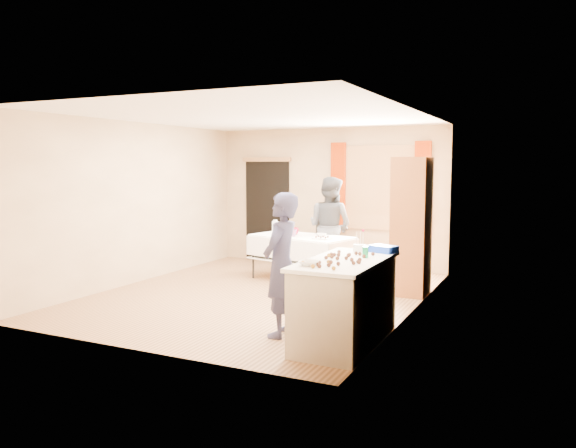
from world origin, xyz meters
The scene contains 29 objects.
floor centered at (0.00, 0.00, -0.01)m, with size 4.50×5.50×0.02m, color #9E7047.
ceiling centered at (0.00, 0.00, 2.61)m, with size 4.50×5.50×0.02m, color white.
wall_back centered at (0.00, 2.76, 1.30)m, with size 4.50×0.02×2.60m, color tan.
wall_front centered at (0.00, -2.76, 1.30)m, with size 4.50×0.02×2.60m, color tan.
wall_left centered at (-2.26, 0.00, 1.30)m, with size 0.02×5.50×2.60m, color tan.
wall_right centered at (2.26, 0.00, 1.30)m, with size 0.02×5.50×2.60m, color tan.
window_frame centered at (1.00, 2.72, 1.50)m, with size 1.32×0.06×1.52m, color olive.
window_pane centered at (1.00, 2.71, 1.50)m, with size 1.20×0.02×1.40m, color white.
curtain_left centered at (0.22, 2.67, 1.50)m, with size 0.28×0.06×1.65m, color #922500.
curtain_right centered at (1.78, 2.67, 1.50)m, with size 0.28×0.06×1.65m, color #922500.
doorway centered at (-1.30, 2.73, 1.00)m, with size 0.95×0.04×2.00m, color black.
door_lintel centered at (-1.30, 2.70, 2.02)m, with size 1.05×0.06×0.08m, color olive.
cabinet centered at (1.99, 1.00, 1.01)m, with size 0.50×0.60×2.02m, color brown.
counter centered at (1.89, -1.58, 0.45)m, with size 0.76×1.60×0.91m.
party_table centered at (0.14, 1.20, 0.44)m, with size 1.84×1.23×0.75m.
chair centered at (0.12, 2.10, 0.31)m, with size 0.49×0.49×1.03m.
girl centered at (1.16, -1.65, 0.81)m, with size 0.40×0.60×1.61m, color #232347.
woman centered at (0.40, 1.80, 0.86)m, with size 0.95×0.81×1.71m, color black.
soda_can centered at (2.05, -1.39, 0.97)m, with size 0.07×0.07×0.12m, color #13814D.
mixing_bowl centered at (1.68, -2.09, 0.93)m, with size 0.21×0.21×0.05m, color white.
foam_block centered at (1.85, -0.98, 0.95)m, with size 0.15×0.10×0.08m, color white.
blue_basket centered at (2.12, -0.94, 0.95)m, with size 0.30×0.20×0.08m, color blue.
pitcher centered at (-0.35, 1.19, 0.86)m, with size 0.11×0.11×0.22m, color silver.
cup_red centered at (-0.04, 1.30, 0.81)m, with size 0.20×0.20×0.12m, color #B10B2F.
cup_rainbow centered at (0.04, 1.06, 0.81)m, with size 0.12×0.12×0.11m, color red.
small_bowl centered at (0.47, 1.24, 0.78)m, with size 0.22×0.22×0.05m, color white.
pastry_tray centered at (0.59, 0.96, 0.76)m, with size 0.28×0.20×0.02m, color white.
bottle centered at (-0.41, 1.53, 0.83)m, with size 0.08×0.08×0.16m, color white.
cake_balls centered at (1.86, -1.69, 0.93)m, with size 0.53×1.04×0.04m.
Camera 1 is at (3.87, -7.17, 1.91)m, focal length 35.00 mm.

